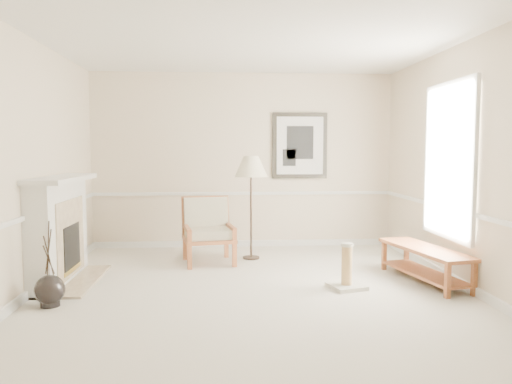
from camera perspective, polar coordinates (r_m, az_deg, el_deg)
ground at (r=5.84m, az=-0.32°, el=-11.37°), size 5.50×5.50×0.00m
room at (r=5.70m, az=1.01°, el=7.20°), size 5.04×5.54×2.92m
fireplace at (r=6.59m, az=-21.52°, el=-4.14°), size 0.64×1.64×1.31m
floor_vase at (r=5.72m, az=-22.50°, el=-10.39°), size 0.31×0.31×0.91m
armchair at (r=7.31m, az=-5.55°, el=-4.03°), size 0.83×0.87×0.94m
floor_lamp at (r=7.39m, az=-0.57°, el=2.61°), size 0.64×0.64×1.54m
bench at (r=6.56m, az=18.74°, el=-7.25°), size 0.74×1.56×0.43m
scratching_post at (r=6.05m, az=10.31°, el=-9.23°), size 0.47×0.47×0.54m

